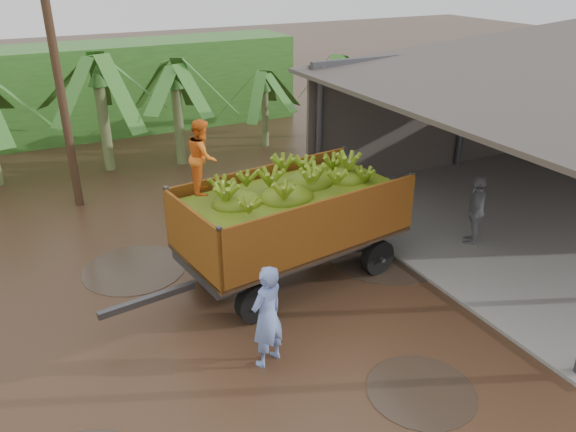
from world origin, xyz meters
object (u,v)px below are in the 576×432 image
(utility_pole, at_px, (58,78))
(man_blue, at_px, (267,316))
(man_grey, at_px, (476,211))
(banana_trailer, at_px, (292,216))

(utility_pole, bearing_deg, man_blue, -77.67)
(man_grey, bearing_deg, banana_trailer, -50.60)
(man_grey, distance_m, utility_pole, 11.73)
(man_grey, bearing_deg, man_blue, -26.70)
(man_blue, height_order, utility_pole, utility_pole)
(banana_trailer, height_order, man_grey, banana_trailer)
(banana_trailer, bearing_deg, man_grey, -16.38)
(banana_trailer, distance_m, man_blue, 3.20)
(man_blue, xyz_separation_m, utility_pole, (-2.00, 9.14, 2.79))
(banana_trailer, xyz_separation_m, man_blue, (-1.82, -2.58, -0.52))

